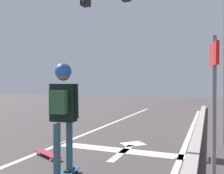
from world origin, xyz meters
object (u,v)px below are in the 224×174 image
at_px(skater, 63,103).
at_px(spare_skateboard, 47,154).
at_px(street_sign_post, 214,92).
at_px(traffic_signal_mast, 160,6).

bearing_deg(skater, spare_skateboard, 137.01).
xyz_separation_m(skater, street_sign_post, (2.19, 0.23, 0.20)).
bearing_deg(street_sign_post, traffic_signal_mast, 112.21).
height_order(skater, street_sign_post, street_sign_post).
bearing_deg(street_sign_post, skater, -173.92).
relative_size(spare_skateboard, street_sign_post, 0.40).
relative_size(skater, traffic_signal_mast, 0.33).
bearing_deg(spare_skateboard, street_sign_post, -12.13).
bearing_deg(traffic_signal_mast, skater, -104.24).
height_order(spare_skateboard, street_sign_post, street_sign_post).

